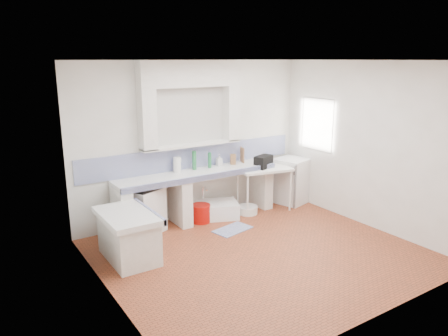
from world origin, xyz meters
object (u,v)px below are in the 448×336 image
stove (145,210)px  sink (209,211)px  fridge (291,181)px  side_table (264,189)px

stove → sink: stove is taller
sink → fridge: fridge is taller
stove → sink: bearing=-23.2°
side_table → fridge: fridge is taller
sink → side_table: side_table is taller
stove → fridge: 3.09m
fridge → side_table: bearing=168.3°
sink → fridge: 1.87m
side_table → fridge: bearing=15.6°
stove → sink: size_ratio=0.73×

